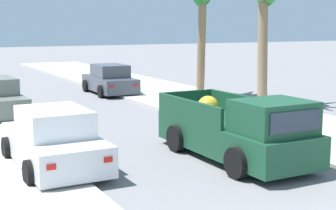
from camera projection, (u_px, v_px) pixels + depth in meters
sidewalk_right at (238, 112)px, 20.58m from camera, size 5.16×60.00×0.12m
curb_right at (214, 115)px, 20.04m from camera, size 0.16×60.00×0.10m
pickup_truck at (238, 132)px, 13.37m from camera, size 2.25×5.23×1.80m
car_right_near at (110, 80)px, 26.42m from camera, size 2.13×4.31×1.54m
car_left_mid at (54, 141)px, 12.64m from camera, size 2.05×4.27×1.54m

